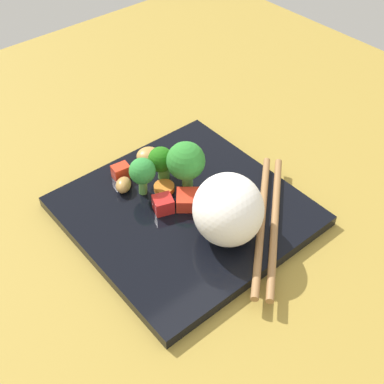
{
  "coord_description": "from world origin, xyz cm",
  "views": [
    {
      "loc": [
        33.71,
        -27.73,
        45.56
      ],
      "look_at": [
        0.12,
        1.04,
        3.44
      ],
      "focal_mm": 47.3,
      "sensor_mm": 36.0,
      "label": 1
    }
  ],
  "objects_px": {
    "square_plate": "(185,211)",
    "broccoli_floret_2": "(186,162)",
    "chopstick_pair": "(268,221)",
    "carrot_slice_2": "(192,162)",
    "rice_mound": "(228,209)"
  },
  "relations": [
    {
      "from": "carrot_slice_2",
      "to": "rice_mound",
      "type": "bearing_deg",
      "value": -22.59
    },
    {
      "from": "carrot_slice_2",
      "to": "chopstick_pair",
      "type": "bearing_deg",
      "value": -1.29
    },
    {
      "from": "broccoli_floret_2",
      "to": "carrot_slice_2",
      "type": "height_order",
      "value": "broccoli_floret_2"
    },
    {
      "from": "square_plate",
      "to": "rice_mound",
      "type": "relative_size",
      "value": 2.95
    },
    {
      "from": "rice_mound",
      "to": "chopstick_pair",
      "type": "relative_size",
      "value": 0.47
    },
    {
      "from": "square_plate",
      "to": "carrot_slice_2",
      "type": "distance_m",
      "value": 0.08
    },
    {
      "from": "rice_mound",
      "to": "broccoli_floret_2",
      "type": "bearing_deg",
      "value": 170.45
    },
    {
      "from": "square_plate",
      "to": "chopstick_pair",
      "type": "height_order",
      "value": "chopstick_pair"
    },
    {
      "from": "carrot_slice_2",
      "to": "chopstick_pair",
      "type": "relative_size",
      "value": 0.13
    },
    {
      "from": "square_plate",
      "to": "carrot_slice_2",
      "type": "xyz_separation_m",
      "value": [
        -0.06,
        0.06,
        0.01
      ]
    },
    {
      "from": "rice_mound",
      "to": "broccoli_floret_2",
      "type": "height_order",
      "value": "rice_mound"
    },
    {
      "from": "rice_mound",
      "to": "carrot_slice_2",
      "type": "xyz_separation_m",
      "value": [
        -0.12,
        0.05,
        -0.04
      ]
    },
    {
      "from": "carrot_slice_2",
      "to": "broccoli_floret_2",
      "type": "bearing_deg",
      "value": -49.58
    },
    {
      "from": "broccoli_floret_2",
      "to": "chopstick_pair",
      "type": "bearing_deg",
      "value": 15.77
    },
    {
      "from": "square_plate",
      "to": "broccoli_floret_2",
      "type": "distance_m",
      "value": 0.06
    }
  ]
}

